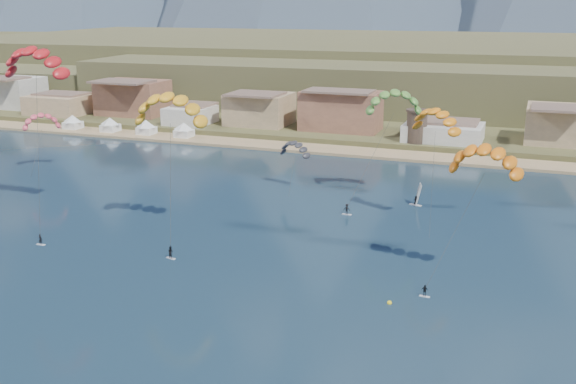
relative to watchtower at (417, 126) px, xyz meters
The scene contains 16 objects.
ground 114.29m from the watchtower, 92.51° to the right, with size 2400.00×2400.00×0.00m, color black.
beach 11.25m from the watchtower, 122.01° to the right, with size 2200.00×12.00×0.90m.
land 446.07m from the watchtower, 90.64° to the left, with size 2200.00×900.00×4.00m.
foothills 119.77m from the watchtower, 81.65° to the left, with size 940.00×210.00×18.00m.
town 45.73m from the watchtower, 169.92° to the left, with size 400.00×24.00×12.00m.
watchtower is the anchor object (origin of this frame).
beach_tents 81.69m from the watchtower, behind, with size 43.40×6.40×5.00m.
kitesurfer_red 96.91m from the watchtower, 122.82° to the right, with size 14.77×15.05×32.19m.
kitesurfer_yellow 84.83m from the watchtower, 108.09° to the right, with size 13.03×13.79×25.21m.
kitesurfer_orange 86.89m from the watchtower, 74.61° to the right, with size 11.93×10.38×20.93m.
kitesurfer_green 48.31m from the watchtower, 86.13° to the right, with size 12.01×17.18×23.80m.
distant_kite_pink 90.98m from the watchtower, 146.24° to the right, with size 8.38×8.39×15.14m.
distant_kite_dark 48.31m from the watchtower, 110.75° to the right, with size 7.90×6.53×12.16m.
distant_kite_orange 62.17m from the watchtower, 77.71° to the right, with size 10.13×8.12×21.78m.
windsurfer 50.09m from the watchtower, 79.85° to the right, with size 2.46×2.72×4.22m.
buoy 94.82m from the watchtower, 82.00° to the right, with size 0.61×0.61×0.61m.
Camera 1 is at (33.68, -59.62, 37.56)m, focal length 42.67 mm.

